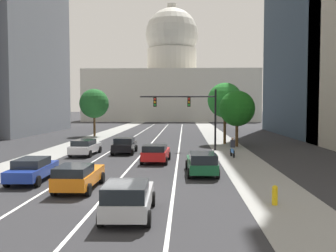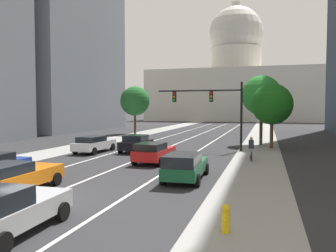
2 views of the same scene
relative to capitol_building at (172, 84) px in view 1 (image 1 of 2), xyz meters
The scene contains 20 objects.
ground_plane 54.60m from the capitol_building, 90.00° to the right, with size 400.00×400.00×0.00m, color #2B2B2D.
sidewalk_left 60.11m from the capitol_building, 98.34° to the right, with size 3.66×130.00×0.01m, color gray.
sidewalk_right 60.11m from the capitol_building, 81.66° to the right, with size 3.66×130.00×0.01m, color gray.
lane_stripe_left 69.43m from the capitol_building, 92.82° to the right, with size 0.16×90.00×0.01m, color white.
lane_stripe_center 69.35m from the capitol_building, 90.00° to the right, with size 0.16×90.00×0.01m, color white.
lane_stripe_right 69.43m from the capitol_building, 87.18° to the right, with size 0.16×90.00×0.01m, color white.
capitol_building is the anchor object (origin of this frame).
car_red 83.67m from the capitol_building, 88.84° to the right, with size 2.22×4.10×1.46m.
car_white 79.83m from the capitol_building, 93.66° to the right, with size 2.10×4.83×1.43m.
car_blue 91.22m from the capitol_building, 93.20° to the right, with size 2.07×4.68×1.39m.
car_silver 97.72m from the capitol_building, 89.00° to the right, with size 2.07×4.32×1.53m.
car_orange 93.14m from the capitol_building, 91.04° to the right, with size 1.95×4.44×1.44m.
car_black 78.38m from the capitol_building, 91.24° to the right, with size 2.06×4.04×1.49m.
car_green 88.66m from the capitol_building, 86.70° to the right, with size 2.10×4.84×1.50m.
traffic_signal_mast 75.12m from the capitol_building, 86.52° to the right, with size 7.71×0.39×6.12m.
fire_hydrant 95.98m from the capitol_building, 85.18° to the right, with size 0.26×0.35×0.91m.
cyclist 80.76m from the capitol_building, 84.18° to the right, with size 0.38×1.70×1.72m.
street_tree_mid_right 69.57m from the capitol_building, 82.85° to the right, with size 4.05×4.05×7.15m.
street_tree_near_right 72.41m from the capitol_building, 82.31° to the right, with size 3.89×3.89×6.13m.
street_tree_near_left 59.56m from the capitol_building, 99.05° to the right, with size 4.28×4.28×6.95m.
Camera 1 is at (3.94, -18.06, 4.49)m, focal length 39.05 mm.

